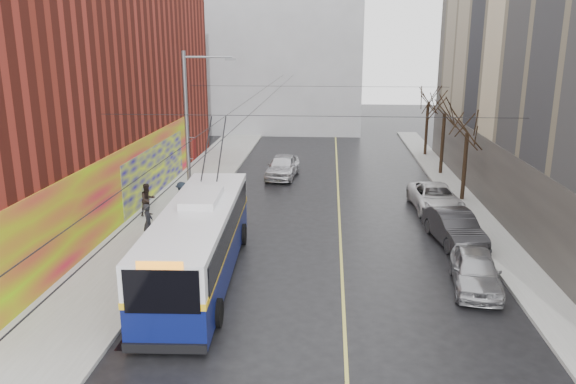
% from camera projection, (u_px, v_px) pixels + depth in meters
% --- Properties ---
extents(ground, '(140.00, 140.00, 0.00)m').
position_uv_depth(ground, '(301.00, 323.00, 19.46)').
color(ground, black).
rests_on(ground, ground).
extents(sidewalk_left, '(4.00, 60.00, 0.15)m').
position_uv_depth(sidewalk_left, '(170.00, 213.00, 31.57)').
color(sidewalk_left, gray).
rests_on(sidewalk_left, ground).
extents(sidewalk_right, '(2.00, 60.00, 0.15)m').
position_uv_depth(sidewalk_right, '(478.00, 220.00, 30.35)').
color(sidewalk_right, gray).
rests_on(sidewalk_right, ground).
extents(lane_line, '(0.12, 50.00, 0.01)m').
position_uv_depth(lane_line, '(339.00, 208.00, 32.84)').
color(lane_line, '#BFB74C').
rests_on(lane_line, ground).
extents(building_left, '(12.11, 36.00, 14.00)m').
position_uv_depth(building_left, '(37.00, 85.00, 32.26)').
color(building_left, '#601C13').
rests_on(building_left, ground).
extents(building_far, '(20.50, 12.10, 18.00)m').
position_uv_depth(building_far, '(268.00, 45.00, 60.86)').
color(building_far, gray).
rests_on(building_far, ground).
extents(streetlight_pole, '(2.65, 0.60, 9.00)m').
position_uv_depth(streetlight_pole, '(190.00, 135.00, 28.27)').
color(streetlight_pole, slate).
rests_on(streetlight_pole, ground).
extents(catenary_wires, '(18.00, 60.00, 0.22)m').
position_uv_depth(catenary_wires, '(271.00, 99.00, 32.24)').
color(catenary_wires, black).
extents(tree_near, '(3.20, 3.20, 6.40)m').
position_uv_depth(tree_near, '(468.00, 120.00, 32.93)').
color(tree_near, black).
rests_on(tree_near, ground).
extents(tree_mid, '(3.20, 3.20, 6.68)m').
position_uv_depth(tree_mid, '(445.00, 102.00, 39.60)').
color(tree_mid, black).
rests_on(tree_mid, ground).
extents(tree_far, '(3.20, 3.20, 6.57)m').
position_uv_depth(tree_far, '(429.00, 95.00, 46.36)').
color(tree_far, black).
rests_on(tree_far, ground).
extents(puddle, '(2.24, 3.33, 0.01)m').
position_uv_depth(puddle, '(164.00, 326.00, 19.22)').
color(puddle, black).
rests_on(puddle, ground).
extents(pigeons_flying, '(1.68, 2.51, 2.36)m').
position_uv_depth(pigeons_flying, '(273.00, 93.00, 26.94)').
color(pigeons_flying, slate).
extents(trolleybus, '(3.32, 12.50, 5.87)m').
position_uv_depth(trolleybus, '(199.00, 241.00, 22.72)').
color(trolleybus, '#09114A').
rests_on(trolleybus, ground).
extents(parked_car_a, '(2.29, 4.58, 1.50)m').
position_uv_depth(parked_car_a, '(476.00, 270.00, 22.00)').
color(parked_car_a, '#9E9EA2').
rests_on(parked_car_a, ground).
extents(parked_car_b, '(2.41, 5.04, 1.59)m').
position_uv_depth(parked_car_b, '(454.00, 228.00, 26.89)').
color(parked_car_b, '#252427').
rests_on(parked_car_b, ground).
extents(parked_car_c, '(2.76, 5.46, 1.48)m').
position_uv_depth(parked_car_c, '(435.00, 198.00, 32.28)').
color(parked_car_c, silver).
rests_on(parked_car_c, ground).
extents(following_car, '(2.45, 5.01, 1.65)m').
position_uv_depth(following_car, '(283.00, 166.00, 39.94)').
color(following_car, silver).
rests_on(following_car, ground).
extents(pedestrian_a, '(0.48, 0.69, 1.81)m').
position_uv_depth(pedestrian_a, '(148.00, 222.00, 26.88)').
color(pedestrian_a, black).
rests_on(pedestrian_a, sidewalk_left).
extents(pedestrian_b, '(1.08, 1.11, 1.80)m').
position_uv_depth(pedestrian_b, '(148.00, 200.00, 30.72)').
color(pedestrian_b, black).
rests_on(pedestrian_b, sidewalk_left).
extents(pedestrian_c, '(1.34, 1.28, 1.82)m').
position_uv_depth(pedestrian_c, '(182.00, 198.00, 31.01)').
color(pedestrian_c, black).
rests_on(pedestrian_c, sidewalk_left).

